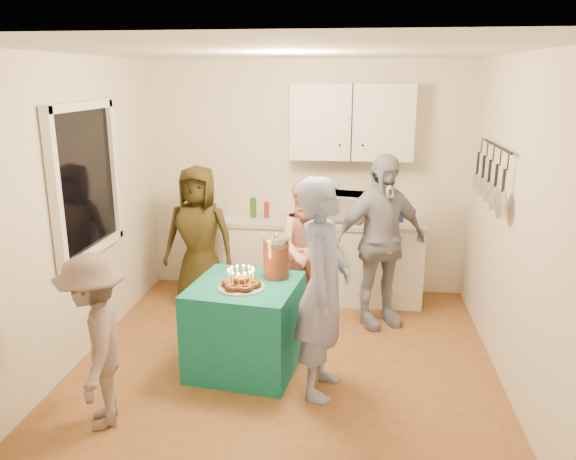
# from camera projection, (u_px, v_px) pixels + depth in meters

# --- Properties ---
(floor) EXTENTS (4.00, 4.00, 0.00)m
(floor) POSITION_uv_depth(u_px,v_px,m) (283.00, 371.00, 4.77)
(floor) COLOR brown
(floor) RESTS_ON ground
(ceiling) EXTENTS (4.00, 4.00, 0.00)m
(ceiling) POSITION_uv_depth(u_px,v_px,m) (282.00, 51.00, 4.07)
(ceiling) COLOR white
(ceiling) RESTS_ON floor
(back_wall) EXTENTS (3.60, 3.60, 0.00)m
(back_wall) POSITION_uv_depth(u_px,v_px,m) (306.00, 178.00, 6.33)
(back_wall) COLOR silver
(back_wall) RESTS_ON floor
(left_wall) EXTENTS (4.00, 4.00, 0.00)m
(left_wall) POSITION_uv_depth(u_px,v_px,m) (67.00, 217.00, 4.63)
(left_wall) COLOR silver
(left_wall) RESTS_ON floor
(right_wall) EXTENTS (4.00, 4.00, 0.00)m
(right_wall) POSITION_uv_depth(u_px,v_px,m) (520.00, 231.00, 4.21)
(right_wall) COLOR silver
(right_wall) RESTS_ON floor
(window_night) EXTENTS (0.04, 1.00, 1.20)m
(window_night) POSITION_uv_depth(u_px,v_px,m) (84.00, 180.00, 4.85)
(window_night) COLOR black
(window_night) RESTS_ON left_wall
(counter) EXTENTS (2.20, 0.58, 0.86)m
(counter) POSITION_uv_depth(u_px,v_px,m) (321.00, 261.00, 6.26)
(counter) COLOR white
(counter) RESTS_ON floor
(countertop) EXTENTS (2.24, 0.62, 0.05)m
(countertop) POSITION_uv_depth(u_px,v_px,m) (321.00, 221.00, 6.13)
(countertop) COLOR beige
(countertop) RESTS_ON counter
(upper_cabinet) EXTENTS (1.30, 0.30, 0.80)m
(upper_cabinet) POSITION_uv_depth(u_px,v_px,m) (352.00, 122.00, 5.96)
(upper_cabinet) COLOR white
(upper_cabinet) RESTS_ON back_wall
(pot_rack) EXTENTS (0.12, 1.00, 0.60)m
(pot_rack) POSITION_uv_depth(u_px,v_px,m) (492.00, 175.00, 4.81)
(pot_rack) COLOR black
(pot_rack) RESTS_ON right_wall
(microwave) EXTENTS (0.60, 0.47, 0.30)m
(microwave) POSITION_uv_depth(u_px,v_px,m) (340.00, 206.00, 6.06)
(microwave) COLOR white
(microwave) RESTS_ON countertop
(party_table) EXTENTS (0.95, 0.95, 0.76)m
(party_table) POSITION_uv_depth(u_px,v_px,m) (246.00, 326.00, 4.75)
(party_table) COLOR #106E64
(party_table) RESTS_ON floor
(donut_cake) EXTENTS (0.38, 0.38, 0.18)m
(donut_cake) POSITION_uv_depth(u_px,v_px,m) (241.00, 278.00, 4.53)
(donut_cake) COLOR #381C0C
(donut_cake) RESTS_ON party_table
(punch_jar) EXTENTS (0.22, 0.22, 0.34)m
(punch_jar) POSITION_uv_depth(u_px,v_px,m) (276.00, 258.00, 4.76)
(punch_jar) COLOR red
(punch_jar) RESTS_ON party_table
(man_birthday) EXTENTS (0.49, 0.68, 1.73)m
(man_birthday) POSITION_uv_depth(u_px,v_px,m) (323.00, 289.00, 4.26)
(man_birthday) COLOR #838DBE
(man_birthday) RESTS_ON floor
(woman_back_left) EXTENTS (0.77, 0.52, 1.54)m
(woman_back_left) POSITION_uv_depth(u_px,v_px,m) (199.00, 238.00, 5.92)
(woman_back_left) COLOR #4D4016
(woman_back_left) RESTS_ON floor
(woman_back_center) EXTENTS (0.79, 0.67, 1.43)m
(woman_back_center) POSITION_uv_depth(u_px,v_px,m) (309.00, 250.00, 5.71)
(woman_back_center) COLOR pink
(woman_back_center) RESTS_ON floor
(woman_back_right) EXTENTS (1.09, 0.85, 1.72)m
(woman_back_right) POSITION_uv_depth(u_px,v_px,m) (380.00, 242.00, 5.47)
(woman_back_right) COLOR #11173A
(woman_back_right) RESTS_ON floor
(child_near_left) EXTENTS (0.74, 0.94, 1.27)m
(child_near_left) POSITION_uv_depth(u_px,v_px,m) (95.00, 342.00, 3.90)
(child_near_left) COLOR #5C4C4A
(child_near_left) RESTS_ON floor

